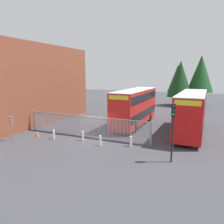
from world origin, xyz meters
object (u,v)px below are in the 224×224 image
(traffic_cone_by_gate, at_px, (37,134))
(double_decker_bus_behind_fence_left, at_px, (192,112))
(speed_limit_sign_post, at_px, (10,122))
(double_decker_bus_near_gate, at_px, (135,106))
(bollard_near_right, at_px, (100,141))
(bollard_far_right, at_px, (131,141))
(bollard_center_front, at_px, (83,136))
(bollard_near_left, at_px, (54,134))
(traffic_light_kerbside, at_px, (173,122))

(traffic_cone_by_gate, bearing_deg, double_decker_bus_behind_fence_left, 27.70)
(speed_limit_sign_post, bearing_deg, double_decker_bus_behind_fence_left, 31.54)
(speed_limit_sign_post, bearing_deg, double_decker_bus_near_gate, 51.11)
(bollard_near_right, bearing_deg, bollard_far_right, 20.70)
(double_decker_bus_near_gate, height_order, speed_limit_sign_post, double_decker_bus_near_gate)
(bollard_center_front, bearing_deg, bollard_near_left, -166.22)
(double_decker_bus_behind_fence_left, xyz_separation_m, bollard_center_front, (-9.25, -6.81, -1.95))
(bollard_near_left, height_order, traffic_cone_by_gate, bollard_near_left)
(double_decker_bus_behind_fence_left, bearing_deg, traffic_light_kerbside, -94.23)
(double_decker_bus_behind_fence_left, xyz_separation_m, traffic_cone_by_gate, (-14.27, -7.49, -2.13))
(double_decker_bus_behind_fence_left, bearing_deg, bollard_near_right, -132.90)
(bollard_near_left, height_order, bollard_near_right, same)
(bollard_near_right, xyz_separation_m, bollard_far_right, (2.53, 0.96, 0.00))
(bollard_center_front, distance_m, traffic_cone_by_gate, 5.07)
(bollard_center_front, height_order, traffic_light_kerbside, traffic_light_kerbside)
(bollard_near_left, distance_m, traffic_cone_by_gate, 2.13)
(bollard_near_right, height_order, bollard_far_right, same)
(bollard_far_right, xyz_separation_m, speed_limit_sign_post, (-11.13, -3.00, 1.30))
(double_decker_bus_behind_fence_left, xyz_separation_m, bollard_near_right, (-6.98, -7.51, -1.95))
(double_decker_bus_behind_fence_left, distance_m, speed_limit_sign_post, 18.29)
(bollard_near_right, relative_size, traffic_cone_by_gate, 1.61)
(traffic_cone_by_gate, relative_size, speed_limit_sign_post, 0.25)
(bollard_near_left, relative_size, traffic_light_kerbside, 0.22)
(bollard_far_right, bearing_deg, speed_limit_sign_post, -164.90)
(double_decker_bus_near_gate, bearing_deg, double_decker_bus_behind_fence_left, -11.96)
(bollard_far_right, bearing_deg, double_decker_bus_near_gate, 105.88)
(double_decker_bus_behind_fence_left, height_order, bollard_near_right, double_decker_bus_behind_fence_left)
(traffic_cone_by_gate, bearing_deg, traffic_light_kerbside, -4.50)
(double_decker_bus_near_gate, xyz_separation_m, traffic_cone_by_gate, (-7.55, -8.92, -2.13))
(double_decker_bus_near_gate, height_order, bollard_center_front, double_decker_bus_near_gate)
(bollard_center_front, relative_size, speed_limit_sign_post, 0.40)
(bollard_center_front, height_order, bollard_near_right, same)
(bollard_far_right, bearing_deg, traffic_cone_by_gate, -174.55)
(bollard_center_front, xyz_separation_m, speed_limit_sign_post, (-6.32, -2.75, 1.30))
(bollard_near_left, height_order, traffic_light_kerbside, traffic_light_kerbside)
(bollard_far_right, bearing_deg, bollard_near_right, -159.30)
(bollard_far_right, distance_m, speed_limit_sign_post, 11.60)
(bollard_near_left, distance_m, bollard_far_right, 7.76)
(double_decker_bus_near_gate, relative_size, bollard_near_left, 11.38)
(bollard_near_left, xyz_separation_m, traffic_light_kerbside, (11.51, -1.05, 2.51))
(bollard_near_right, height_order, speed_limit_sign_post, speed_limit_sign_post)
(bollard_near_right, bearing_deg, traffic_cone_by_gate, 179.84)
(bollard_center_front, distance_m, bollard_near_right, 2.38)
(bollard_near_right, bearing_deg, bollard_center_front, 162.80)
(double_decker_bus_near_gate, height_order, bollard_near_right, double_decker_bus_near_gate)
(bollard_center_front, relative_size, traffic_cone_by_gate, 1.61)
(traffic_light_kerbside, bearing_deg, double_decker_bus_behind_fence_left, 85.77)
(double_decker_bus_near_gate, bearing_deg, bollard_center_front, -107.11)
(bollard_far_right, xyz_separation_m, traffic_light_kerbside, (3.82, -2.01, 2.51))
(double_decker_bus_behind_fence_left, relative_size, speed_limit_sign_post, 4.50)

